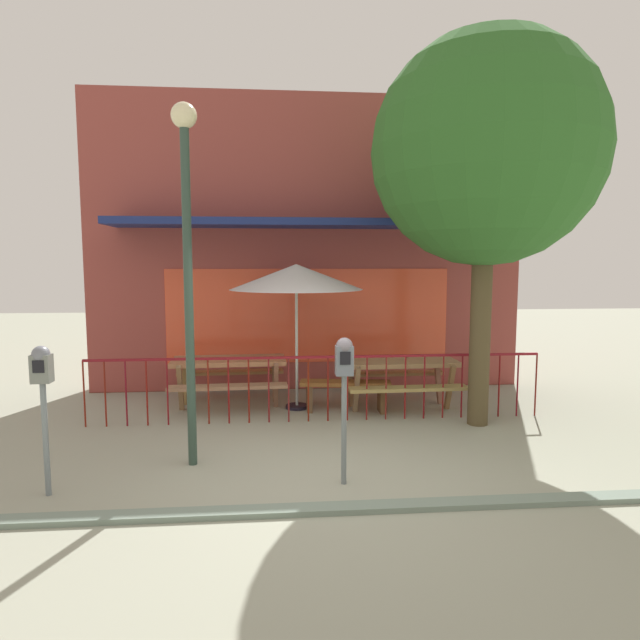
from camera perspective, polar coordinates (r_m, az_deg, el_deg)
name	(u,v)px	position (r m, az deg, el deg)	size (l,w,h in m)	color
ground	(334,478)	(5.99, 1.54, -16.52)	(40.00, 40.00, 0.00)	gray
pub_storefront	(308,245)	(9.88, -1.30, 8.04)	(7.85, 1.51, 5.29)	#5D2E1D
patio_fence_front	(318,377)	(7.79, -0.20, -6.06)	(6.62, 0.04, 0.97)	maroon
picnic_table_left	(229,369)	(8.76, -9.66, -5.13)	(1.85, 1.43, 0.79)	#A56C47
picnic_table_right	(399,370)	(8.62, 8.44, -5.29)	(1.83, 1.40, 0.79)	#98764E
patio_umbrella	(296,277)	(8.33, -2.54, 4.56)	(2.07, 2.07, 2.29)	black
patio_bench	(345,389)	(8.37, 2.72, -7.40)	(1.43, 0.51, 0.48)	brown
parking_meter_near	(344,372)	(5.51, 2.60, -5.52)	(0.18, 0.17, 1.55)	slate
parking_meter_far	(42,381)	(5.90, -27.50, -5.74)	(0.18, 0.17, 1.51)	slate
street_tree	(486,152)	(7.95, 17.28, 16.74)	(3.14, 3.14, 5.40)	#4C3F26
street_lamp	(187,234)	(6.12, -14.00, 8.85)	(0.28, 0.28, 4.02)	#2E4237
curb_edge	(344,511)	(5.30, 2.53, -19.68)	(10.99, 0.20, 0.11)	gray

